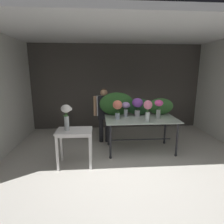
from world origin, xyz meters
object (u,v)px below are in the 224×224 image
object	(u,v)px
florist	(104,110)
vase_fuchsia_lilies	(159,107)
display_table_glass	(141,123)
vase_violet_anemones	(137,105)
vase_white_roses_tall	(66,114)
side_table_white	(74,135)
vase_lilac_stock	(126,107)
vase_rosy_carnations	(148,108)
vase_coral_snapdragons	(117,107)

from	to	relation	value
florist	vase_fuchsia_lilies	xyz separation A→B (m)	(1.30, -0.75, 0.21)
display_table_glass	vase_violet_anemones	distance (m)	0.48
vase_white_roses_tall	display_table_glass	bearing A→B (deg)	20.43
florist	vase_white_roses_tall	distance (m)	1.55
side_table_white	vase_violet_anemones	world-z (taller)	vase_violet_anemones
display_table_glass	vase_lilac_stock	distance (m)	0.55
vase_fuchsia_lilies	vase_rosy_carnations	size ratio (longest dim) A/B	0.93
florist	vase_lilac_stock	distance (m)	0.74
display_table_glass	vase_white_roses_tall	bearing A→B (deg)	-159.57
display_table_glass	vase_coral_snapdragons	bearing A→B (deg)	-177.18
vase_coral_snapdragons	vase_white_roses_tall	world-z (taller)	vase_white_roses_tall
florist	vase_lilac_stock	size ratio (longest dim) A/B	3.99
florist	vase_white_roses_tall	world-z (taller)	florist
vase_fuchsia_lilies	vase_rosy_carnations	world-z (taller)	vase_rosy_carnations
vase_rosy_carnations	vase_fuchsia_lilies	bearing A→B (deg)	37.16
vase_coral_snapdragons	side_table_white	bearing A→B (deg)	-147.93
side_table_white	vase_fuchsia_lilies	distance (m)	2.10
florist	vase_white_roses_tall	bearing A→B (deg)	-122.19
vase_coral_snapdragons	vase_violet_anemones	distance (m)	0.58
vase_fuchsia_lilies	display_table_glass	bearing A→B (deg)	168.21
florist	vase_white_roses_tall	size ratio (longest dim) A/B	2.81
vase_fuchsia_lilies	vase_violet_anemones	bearing A→B (deg)	149.02
vase_coral_snapdragons	florist	bearing A→B (deg)	113.66
vase_violet_anemones	vase_white_roses_tall	world-z (taller)	vase_white_roses_tall
vase_coral_snapdragons	vase_white_roses_tall	size ratio (longest dim) A/B	0.85
florist	vase_fuchsia_lilies	size ratio (longest dim) A/B	3.23
display_table_glass	vase_white_roses_tall	size ratio (longest dim) A/B	3.27
vase_fuchsia_lilies	side_table_white	bearing A→B (deg)	-164.28
vase_rosy_carnations	vase_coral_snapdragons	bearing A→B (deg)	154.70
vase_rosy_carnations	vase_white_roses_tall	xyz separation A→B (m)	(-1.78, -0.30, -0.03)
vase_lilac_stock	vase_coral_snapdragons	xyz separation A→B (m)	(-0.24, -0.22, 0.06)
vase_rosy_carnations	vase_white_roses_tall	world-z (taller)	vase_rosy_carnations
side_table_white	vase_coral_snapdragons	size ratio (longest dim) A/B	1.72
vase_fuchsia_lilies	vase_white_roses_tall	size ratio (longest dim) A/B	0.87
florist	vase_rosy_carnations	bearing A→B (deg)	-46.18
display_table_glass	florist	world-z (taller)	florist
vase_lilac_stock	vase_violet_anemones	xyz separation A→B (m)	(0.30, 0.01, 0.06)
display_table_glass	vase_rosy_carnations	distance (m)	0.57
vase_rosy_carnations	vase_coral_snapdragons	xyz separation A→B (m)	(-0.66, 0.31, -0.02)
side_table_white	florist	size ratio (longest dim) A/B	0.52
vase_coral_snapdragons	vase_white_roses_tall	xyz separation A→B (m)	(-1.12, -0.61, -0.01)
side_table_white	vase_white_roses_tall	xyz separation A→B (m)	(-0.15, 0.00, 0.46)
florist	vase_coral_snapdragons	size ratio (longest dim) A/B	3.30
vase_lilac_stock	vase_rosy_carnations	world-z (taller)	vase_rosy_carnations
vase_rosy_carnations	vase_lilac_stock	bearing A→B (deg)	128.61
side_table_white	vase_coral_snapdragons	distance (m)	1.25
vase_coral_snapdragons	vase_white_roses_tall	distance (m)	1.28
vase_lilac_stock	vase_violet_anemones	bearing A→B (deg)	1.38
side_table_white	vase_lilac_stock	world-z (taller)	vase_lilac_stock
florist	vase_coral_snapdragons	xyz separation A→B (m)	(0.30, -0.69, 0.22)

